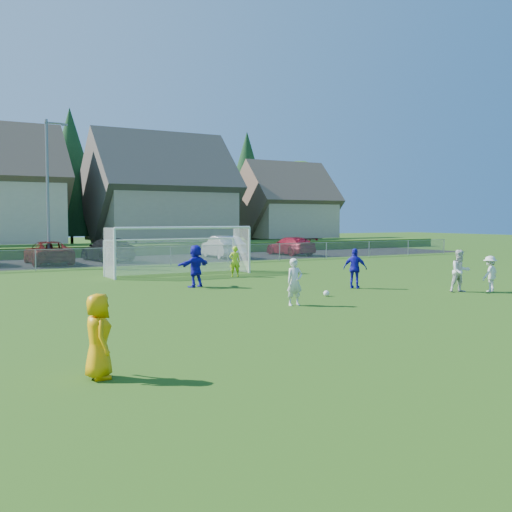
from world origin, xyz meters
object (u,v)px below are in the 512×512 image
object	(u,v)px
player_white_c	(490,274)
goalkeeper	(235,262)
player_white_b	(460,271)
player_blue_b	(196,266)
car_f	(223,247)
soccer_goal	(178,243)
player_white_a	(295,282)
referee	(98,336)
car_d	(108,250)
soccer_ball	(326,293)
car_c	(48,253)
player_blue_a	(355,268)
car_g	(290,246)

from	to	relation	value
player_white_c	goalkeeper	distance (m)	11.98
player_white_b	player_white_c	xyz separation A→B (m)	(1.14, -0.49, -0.12)
player_blue_b	car_f	xyz separation A→B (m)	(9.43, 16.05, -0.08)
soccer_goal	player_white_a	bearing A→B (deg)	-94.34
referee	car_d	size ratio (longest dim) A/B	0.29
soccer_ball	car_d	distance (m)	22.38
soccer_ball	car_c	world-z (taller)	car_c
player_white_c	car_f	distance (m)	23.36
referee	car_c	distance (m)	28.97
soccer_ball	soccer_goal	xyz separation A→B (m)	(-1.41, 10.86, 1.52)
car_f	player_blue_a	bearing A→B (deg)	85.03
soccer_ball	car_g	xyz separation A→B (m)	(12.70, 21.69, 0.60)
referee	player_white_b	world-z (taller)	player_white_b
soccer_goal	car_d	bearing A→B (deg)	91.76
soccer_ball	car_d	world-z (taller)	car_d
player_white_b	player_blue_b	bearing A→B (deg)	159.06
soccer_ball	player_blue_b	world-z (taller)	player_blue_b
goalkeeper	soccer_goal	size ratio (longest dim) A/B	0.21
soccer_ball	player_white_a	world-z (taller)	player_white_a
player_blue_a	player_blue_b	size ratio (longest dim) A/B	0.93
goalkeeper	soccer_ball	bearing A→B (deg)	101.85
player_white_a	car_d	size ratio (longest dim) A/B	0.29
player_blue_b	goalkeeper	bearing A→B (deg)	-158.06
car_d	car_g	distance (m)	14.48
player_white_a	player_blue_a	distance (m)	5.64
player_white_a	player_white_b	size ratio (longest dim) A/B	0.95
player_white_b	car_f	bearing A→B (deg)	105.66
soccer_ball	car_f	bearing A→B (deg)	73.10
car_d	car_f	xyz separation A→B (m)	(8.22, -1.05, 0.03)
player_blue_a	goalkeeper	bearing A→B (deg)	-22.27
player_blue_a	car_g	world-z (taller)	player_blue_a
goalkeeper	car_f	size ratio (longest dim) A/B	0.31
car_f	soccer_ball	bearing A→B (deg)	79.27
player_white_b	player_blue_b	xyz separation A→B (m)	(-8.31, 6.83, 0.06)
car_f	soccer_goal	xyz separation A→B (m)	(-7.87, -10.39, 0.81)
player_blue_a	car_c	distance (m)	21.66
player_blue_b	car_f	world-z (taller)	player_blue_b
player_blue_a	goalkeeper	xyz separation A→B (m)	(-2.00, 6.86, -0.07)
player_white_a	goalkeeper	bearing A→B (deg)	76.71
car_c	car_g	bearing A→B (deg)	-178.16
car_g	soccer_goal	world-z (taller)	soccer_goal
player_blue_a	car_g	distance (m)	22.64
player_blue_b	goalkeeper	distance (m)	4.71
car_g	car_f	bearing A→B (deg)	2.00
car_d	goalkeeper	bearing A→B (deg)	93.15
soccer_ball	player_white_c	distance (m)	6.84
car_f	car_g	distance (m)	6.26
goalkeeper	car_d	xyz separation A→B (m)	(-2.32, 13.99, 0.02)
player_white_c	car_g	world-z (taller)	same
player_blue_b	referee	bearing A→B (deg)	39.36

